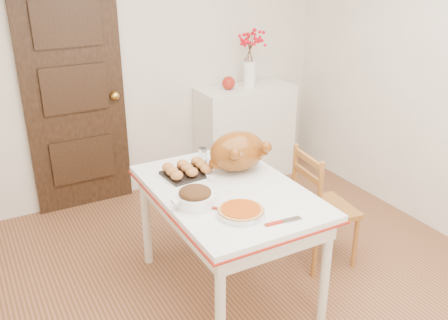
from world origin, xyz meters
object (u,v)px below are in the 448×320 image
pumpkin_pie (241,211)px  sideboard (245,133)px  kitchen_table (228,241)px  turkey_platter (237,154)px  chair_oak (325,207)px

pumpkin_pie → sideboard: bearing=58.1°
kitchen_table → turkey_platter: (0.17, 0.18, 0.53)m
turkey_platter → kitchen_table: bearing=-131.5°
sideboard → pumpkin_pie: (-1.17, -1.89, 0.33)m
pumpkin_pie → turkey_platter: bearing=61.8°
kitchen_table → pumpkin_pie: bearing=-106.9°
chair_oak → turkey_platter: bearing=78.1°
turkey_platter → pumpkin_pie: turkey_platter is taller
turkey_platter → pumpkin_pie: (-0.27, -0.51, -0.12)m
sideboard → kitchen_table: bearing=-124.6°
chair_oak → turkey_platter: turkey_platter is taller
kitchen_table → sideboard: bearing=55.4°
chair_oak → turkey_platter: 0.81m
sideboard → turkey_platter: turkey_platter is taller
sideboard → kitchen_table: (-1.07, -1.55, -0.08)m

